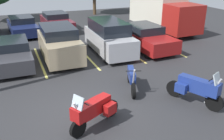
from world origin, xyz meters
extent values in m
cube|color=#2D2D30|center=(0.00, 0.00, -0.05)|extent=(44.00, 44.00, 0.10)
cylinder|color=black|center=(-0.67, -1.26, 0.31)|extent=(0.60, 0.39, 0.61)
cylinder|color=black|center=(0.72, -0.54, 0.31)|extent=(0.60, 0.39, 0.61)
cube|color=#A51414|center=(0.02, -0.90, 0.73)|extent=(1.21, 0.85, 0.49)
cylinder|color=#B2B2B7|center=(-0.57, -1.21, 0.71)|extent=(0.47, 0.29, 1.09)
cylinder|color=black|center=(-0.49, -1.17, 1.15)|extent=(0.32, 0.57, 0.04)
cube|color=#A51414|center=(-0.58, -1.22, 0.78)|extent=(0.59, 0.59, 0.44)
cube|color=#B2C1CC|center=(-0.63, -1.24, 1.19)|extent=(0.35, 0.46, 0.39)
cube|color=#A51414|center=(0.48, -1.02, 0.61)|extent=(0.50, 0.42, 0.36)
cube|color=#A51414|center=(0.19, -0.46, 0.61)|extent=(0.50, 0.42, 0.36)
cylinder|color=black|center=(4.34, -1.63, 0.33)|extent=(0.39, 0.66, 0.67)
cylinder|color=black|center=(3.65, -0.12, 0.33)|extent=(0.39, 0.66, 0.67)
cube|color=navy|center=(4.00, -0.88, 0.78)|extent=(0.84, 1.28, 0.54)
cylinder|color=#B2B2B7|center=(4.29, -1.53, 0.75)|extent=(0.28, 0.50, 1.14)
cylinder|color=black|center=(4.26, -1.45, 1.23)|extent=(0.58, 0.29, 0.04)
cube|color=navy|center=(4.30, -1.54, 0.84)|extent=(0.58, 0.58, 0.49)
cube|color=#B2C1CC|center=(4.32, -1.59, 1.27)|extent=(0.47, 0.33, 0.39)
cube|color=navy|center=(4.13, -0.41, 0.63)|extent=(0.40, 0.50, 0.36)
cube|color=navy|center=(3.55, -0.67, 0.63)|extent=(0.40, 0.50, 0.36)
cylinder|color=black|center=(2.05, 0.35, 0.31)|extent=(0.32, 0.63, 0.63)
cylinder|color=black|center=(2.55, 1.78, 0.31)|extent=(0.32, 0.63, 0.63)
cube|color=navy|center=(2.30, 1.07, 0.70)|extent=(0.60, 1.15, 0.42)
cylinder|color=#B2B2B7|center=(2.09, 0.47, 0.72)|extent=(0.23, 0.49, 1.10)
cylinder|color=black|center=(2.11, 0.54, 1.10)|extent=(0.60, 0.24, 0.04)
cube|color=#EAE066|center=(-0.89, 6.08, 0.00)|extent=(0.12, 5.04, 0.01)
cube|color=#EAE066|center=(1.78, 6.08, 0.00)|extent=(0.12, 5.04, 0.01)
cube|color=#EAE066|center=(4.45, 6.08, 0.00)|extent=(0.12, 5.04, 0.01)
cube|color=#EAE066|center=(7.13, 6.08, 0.00)|extent=(0.12, 5.04, 0.01)
cube|color=#38383D|center=(-2.25, 6.02, 0.56)|extent=(1.82, 4.39, 0.72)
cube|color=black|center=(-2.25, 6.27, 1.14)|extent=(1.67, 2.11, 0.45)
cylinder|color=black|center=(-1.48, 4.53, 0.30)|extent=(0.22, 0.60, 0.60)
cylinder|color=black|center=(-1.48, 7.51, 0.30)|extent=(0.22, 0.60, 0.60)
cube|color=tan|center=(0.26, 6.03, 0.76)|extent=(1.92, 4.34, 1.12)
cube|color=black|center=(0.26, 6.27, 1.60)|extent=(1.76, 2.69, 0.55)
cylinder|color=black|center=(1.06, 4.55, 0.30)|extent=(0.23, 0.61, 0.60)
cylinder|color=black|center=(-0.57, 4.57, 0.30)|extent=(0.23, 0.61, 0.60)
cylinder|color=black|center=(1.08, 7.49, 0.30)|extent=(0.23, 0.61, 0.60)
cylinder|color=black|center=(-0.54, 7.50, 0.30)|extent=(0.23, 0.61, 0.60)
cube|color=#B7B7BC|center=(3.25, 6.02, 0.74)|extent=(1.86, 4.62, 1.06)
cube|color=black|center=(3.25, 6.17, 1.61)|extent=(1.69, 3.13, 0.70)
cylinder|color=black|center=(3.99, 4.44, 0.32)|extent=(0.23, 0.65, 0.64)
cylinder|color=black|center=(2.46, 4.47, 0.32)|extent=(0.23, 0.65, 0.64)
cylinder|color=black|center=(4.03, 7.57, 0.32)|extent=(0.23, 0.65, 0.64)
cylinder|color=black|center=(2.51, 7.59, 0.32)|extent=(0.23, 0.65, 0.64)
cube|color=maroon|center=(5.69, 5.93, 0.63)|extent=(2.11, 4.79, 0.79)
cube|color=black|center=(5.67, 6.25, 1.26)|extent=(1.86, 2.34, 0.48)
cylinder|color=black|center=(6.58, 4.36, 0.35)|extent=(0.25, 0.72, 0.71)
cylinder|color=black|center=(4.93, 4.29, 0.35)|extent=(0.25, 0.72, 0.71)
cylinder|color=black|center=(6.45, 7.57, 0.35)|extent=(0.25, 0.72, 0.71)
cylinder|color=black|center=(4.79, 7.50, 0.35)|extent=(0.25, 0.72, 0.71)
cube|color=navy|center=(-1.28, 12.58, 0.56)|extent=(2.13, 4.48, 0.70)
cube|color=black|center=(-1.30, 12.89, 1.14)|extent=(1.82, 2.21, 0.44)
cylinder|color=black|center=(-0.39, 11.16, 0.33)|extent=(0.27, 0.67, 0.66)
cylinder|color=black|center=(-1.95, 11.04, 0.33)|extent=(0.27, 0.67, 0.66)
cylinder|color=black|center=(-0.60, 14.12, 0.33)|extent=(0.27, 0.67, 0.66)
cylinder|color=black|center=(-2.16, 14.01, 0.33)|extent=(0.27, 0.67, 0.66)
cube|color=maroon|center=(1.39, 12.90, 0.61)|extent=(2.06, 4.58, 0.81)
cube|color=black|center=(1.38, 13.30, 1.22)|extent=(1.80, 2.15, 0.41)
cylinder|color=black|center=(2.26, 11.41, 0.31)|extent=(0.25, 0.64, 0.63)
cylinder|color=black|center=(0.67, 11.34, 0.31)|extent=(0.25, 0.64, 0.63)
cylinder|color=black|center=(2.12, 14.46, 0.31)|extent=(0.25, 0.64, 0.63)
cylinder|color=black|center=(0.53, 14.39, 0.31)|extent=(0.25, 0.64, 0.63)
cube|color=#A51E19|center=(9.46, 7.30, 1.38)|extent=(2.41, 2.03, 2.05)
cube|color=beige|center=(9.33, 10.76, 1.69)|extent=(2.53, 5.07, 2.66)
cylinder|color=black|center=(10.44, 7.41, 0.45)|extent=(0.33, 0.91, 0.90)
cylinder|color=black|center=(8.47, 7.33, 0.45)|extent=(0.33, 0.91, 0.90)
cylinder|color=black|center=(10.27, 11.91, 0.45)|extent=(0.33, 0.91, 0.90)
cylinder|color=black|center=(8.30, 11.83, 0.45)|extent=(0.33, 0.91, 0.90)
cylinder|color=#4C3823|center=(6.59, 18.84, 0.97)|extent=(0.33, 0.33, 1.93)
cylinder|color=#4C3823|center=(11.19, 19.32, 1.07)|extent=(0.28, 0.28, 2.14)
camera|label=1|loc=(-2.18, -7.78, 4.98)|focal=40.95mm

